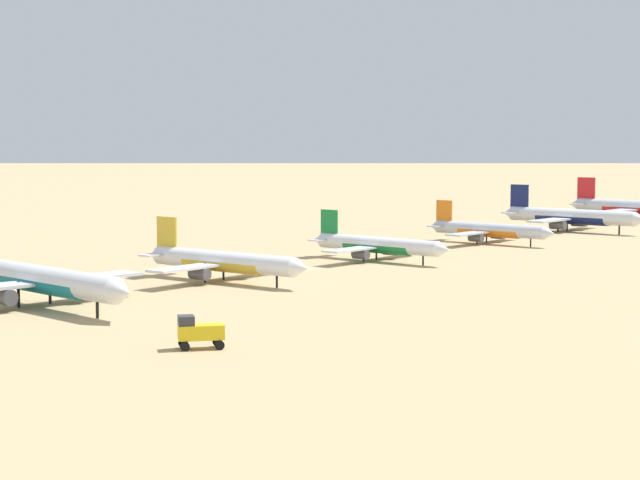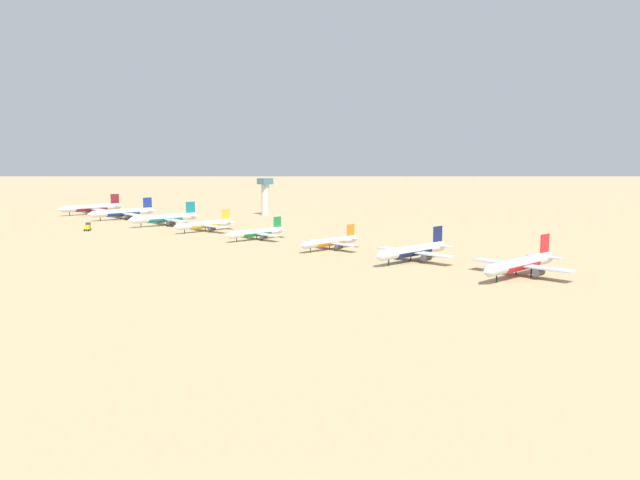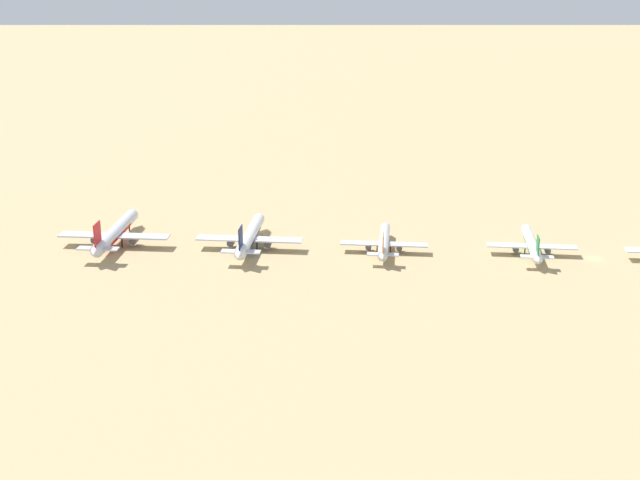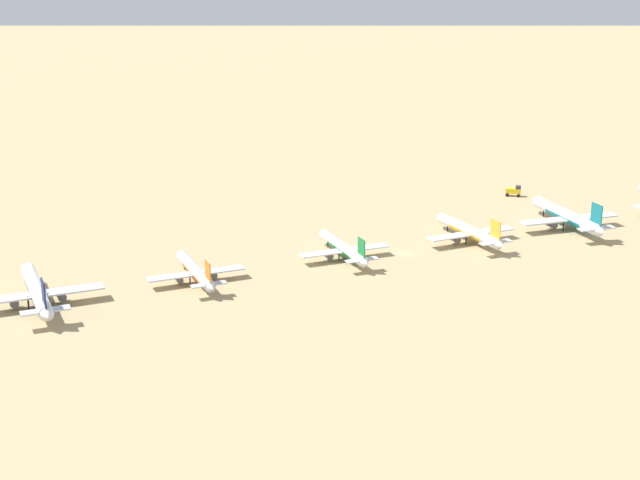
# 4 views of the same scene
# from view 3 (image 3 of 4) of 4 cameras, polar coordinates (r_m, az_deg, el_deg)

# --- Properties ---
(ground_plane) EXTENTS (1800.00, 1800.00, 0.00)m
(ground_plane) POSITION_cam_3_polar(r_m,az_deg,el_deg) (270.78, 17.53, -1.17)
(ground_plane) COLOR tan
(parked_jet_4) EXTENTS (33.09, 26.89, 9.54)m
(parked_jet_4) POSITION_cam_3_polar(r_m,az_deg,el_deg) (268.82, 13.72, -0.25)
(parked_jet_4) COLOR white
(parked_jet_4) RESTS_ON ground
(parked_jet_5) EXTENTS (32.71, 26.60, 9.43)m
(parked_jet_5) POSITION_cam_3_polar(r_m,az_deg,el_deg) (263.92, 4.23, -0.11)
(parked_jet_5) COLOR silver
(parked_jet_5) RESTS_ON ground
(parked_jet_6) EXTENTS (40.29, 32.77, 11.61)m
(parked_jet_6) POSITION_cam_3_polar(r_m,az_deg,el_deg) (266.55, -4.63, 0.24)
(parked_jet_6) COLOR silver
(parked_jet_6) RESTS_ON ground
(parked_jet_7) EXTENTS (42.54, 34.62, 12.26)m
(parked_jet_7) POSITION_cam_3_polar(r_m,az_deg,el_deg) (275.68, -13.30, 0.47)
(parked_jet_7) COLOR silver
(parked_jet_7) RESTS_ON ground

